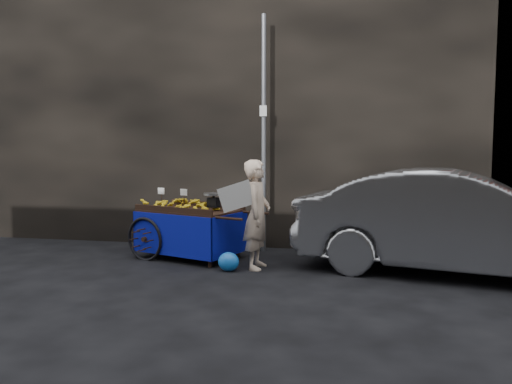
% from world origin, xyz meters
% --- Properties ---
extents(ground, '(80.00, 80.00, 0.00)m').
position_xyz_m(ground, '(0.00, 0.00, 0.00)').
color(ground, black).
rests_on(ground, ground).
extents(building_wall, '(13.50, 2.00, 5.00)m').
position_xyz_m(building_wall, '(0.39, 2.60, 2.50)').
color(building_wall, black).
rests_on(building_wall, ground).
extents(street_pole, '(0.12, 0.10, 4.00)m').
position_xyz_m(street_pole, '(0.30, 1.30, 2.01)').
color(street_pole, slate).
rests_on(street_pole, ground).
extents(banana_cart, '(2.30, 1.59, 1.15)m').
position_xyz_m(banana_cart, '(-0.81, 0.58, 0.71)').
color(banana_cart, black).
rests_on(banana_cart, ground).
extents(vendor, '(0.77, 0.60, 1.61)m').
position_xyz_m(vendor, '(0.43, 0.06, 0.81)').
color(vendor, '#C9AE95').
rests_on(vendor, ground).
extents(plastic_bag, '(0.31, 0.25, 0.28)m').
position_xyz_m(plastic_bag, '(0.06, -0.20, 0.14)').
color(plastic_bag, blue).
rests_on(plastic_bag, ground).
extents(parked_car, '(4.70, 2.48, 1.47)m').
position_xyz_m(parked_car, '(3.27, 0.27, 0.74)').
color(parked_car, '#AEB0B5').
rests_on(parked_car, ground).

